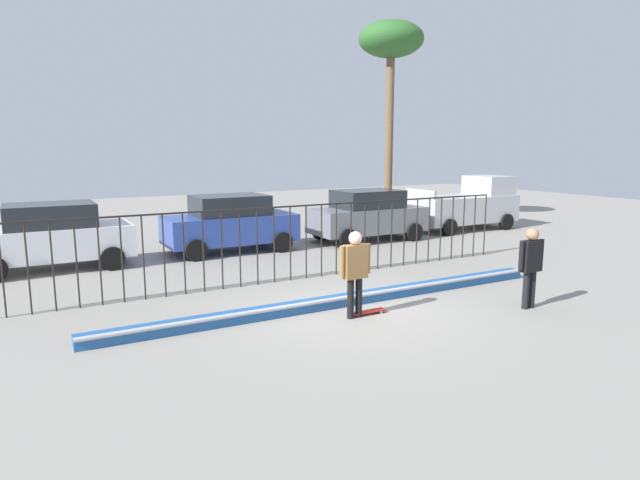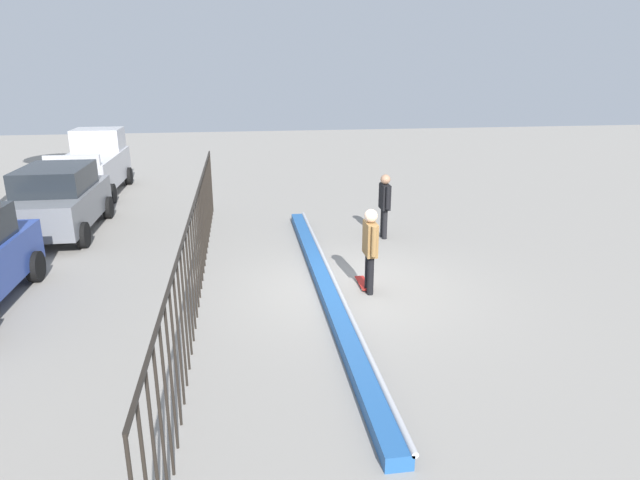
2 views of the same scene
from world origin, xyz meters
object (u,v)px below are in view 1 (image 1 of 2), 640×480
at_px(skateboarder, 355,266).
at_px(parked_car_gray, 367,215).
at_px(palm_tree_tall, 391,47).
at_px(parked_car_white, 52,236).
at_px(skateboard, 369,312).
at_px(camera_operator, 531,260).
at_px(parked_car_blue, 230,223).
at_px(pickup_truck, 467,205).

relative_size(skateboarder, parked_car_gray, 0.42).
relative_size(parked_car_gray, palm_tree_tall, 0.49).
distance_m(parked_car_white, palm_tree_tall, 15.58).
bearing_deg(skateboard, camera_operator, -39.81).
distance_m(parked_car_blue, palm_tree_tall, 11.10).
bearing_deg(parked_car_gray, skateboarder, -124.03).
distance_m(skateboarder, camera_operator, 3.90).
height_order(parked_car_blue, palm_tree_tall, palm_tree_tall).
height_order(pickup_truck, palm_tree_tall, palm_tree_tall).
bearing_deg(parked_car_gray, pickup_truck, 4.89).
height_order(parked_car_gray, palm_tree_tall, palm_tree_tall).
distance_m(parked_car_white, parked_car_gray, 10.61).
distance_m(skateboarder, skateboard, 1.09).
bearing_deg(skateboard, pickup_truck, 19.36).
relative_size(parked_car_blue, parked_car_gray, 1.00).
relative_size(camera_operator, parked_car_white, 0.41).
bearing_deg(camera_operator, parked_car_white, -21.68).
xyz_separation_m(camera_operator, parked_car_blue, (-3.43, 9.35, -0.09)).
bearing_deg(parked_car_white, parked_car_gray, -5.71).
xyz_separation_m(camera_operator, parked_car_gray, (1.80, 8.93, -0.09)).
bearing_deg(skateboard, parked_car_gray, 38.27).
xyz_separation_m(parked_car_blue, pickup_truck, (10.53, -0.12, 0.06)).
relative_size(skateboard, parked_car_gray, 0.19).
distance_m(skateboard, parked_car_gray, 9.20).
bearing_deg(skateboarder, parked_car_white, 145.51).
bearing_deg(palm_tree_tall, parked_car_blue, -162.49).
distance_m(parked_car_gray, palm_tree_tall, 8.06).
bearing_deg(parked_car_white, camera_operator, -50.31).
height_order(camera_operator, pickup_truck, pickup_truck).
bearing_deg(parked_car_gray, skateboard, -122.26).
distance_m(skateboard, palm_tree_tall, 15.52).
distance_m(camera_operator, pickup_truck, 11.65).
height_order(skateboarder, parked_car_gray, parked_car_gray).
xyz_separation_m(skateboarder, camera_operator, (3.68, -1.29, -0.02)).
distance_m(skateboarder, parked_car_gray, 9.40).
bearing_deg(parked_car_blue, skateboard, -88.40).
relative_size(skateboard, camera_operator, 0.45).
xyz_separation_m(parked_car_white, pickup_truck, (15.90, -0.05, 0.06)).
xyz_separation_m(skateboard, pickup_truck, (10.40, 7.90, 0.98)).
bearing_deg(parked_car_blue, pickup_truck, 0.02).
bearing_deg(parked_car_white, skateboard, -59.11).
height_order(skateboard, pickup_truck, pickup_truck).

